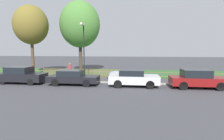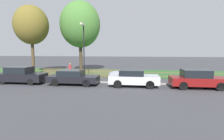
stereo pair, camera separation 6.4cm
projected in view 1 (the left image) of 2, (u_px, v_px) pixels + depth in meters
name	position (u px, v px, depth m)	size (l,w,h in m)	color
ground_plane	(81.00, 82.00, 16.41)	(120.00, 120.00, 0.00)	#424247
kerb_stone	(81.00, 82.00, 16.50)	(43.32, 0.20, 0.12)	#9E998E
grass_strip	(97.00, 73.00, 23.38)	(43.32, 8.13, 0.01)	#33602D
park_fence	(89.00, 73.00, 19.34)	(43.32, 0.05, 0.94)	olive
parked_car_black_saloon	(21.00, 75.00, 15.88)	(4.34, 1.65, 1.52)	black
parked_car_navy_estate	(73.00, 77.00, 15.25)	(4.40, 1.84, 1.29)	black
parked_car_red_compact	(133.00, 78.00, 14.59)	(4.13, 1.88, 1.40)	silver
parked_car_white_van	(197.00, 79.00, 13.88)	(4.34, 1.85, 1.50)	maroon
covered_motorcycle	(117.00, 75.00, 16.95)	(1.82, 0.93, 1.02)	black
tree_nearest_kerb	(31.00, 25.00, 21.17)	(4.10, 4.10, 8.40)	brown
tree_behind_motorcycle	(80.00, 25.00, 22.71)	(5.20, 5.20, 9.31)	#473828
pedestrian_near_fence	(70.00, 69.00, 19.04)	(0.40, 0.40, 1.61)	black
street_lamp	(83.00, 45.00, 16.37)	(0.20, 0.79, 5.48)	black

